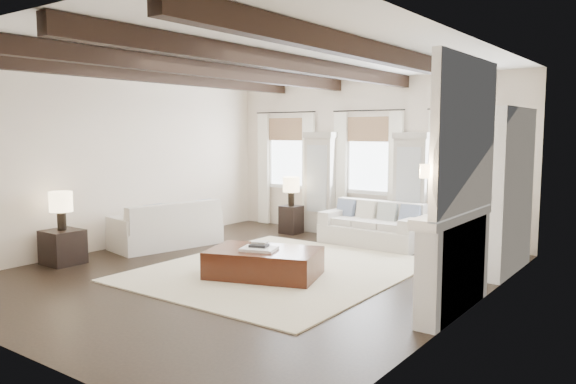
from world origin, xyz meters
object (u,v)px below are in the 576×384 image
Objects in this scene: sofa_back at (373,228)px; side_table_back at (291,220)px; sofa_left at (168,229)px; ottoman at (264,263)px; side_table_front at (63,247)px.

side_table_back is (-1.97, 0.08, -0.04)m from sofa_back.
sofa_left is 2.68m from side_table_back.
sofa_back is 3.04m from ottoman.
ottoman is (-0.22, -3.03, -0.12)m from sofa_back.
side_table_back is (1.04, 2.47, -0.05)m from sofa_left.
sofa_left reaches higher than side_table_front.
ottoman is at bearing 21.94° from side_table_front.
sofa_back is 3.48× the size of side_table_front.
side_table_front reaches higher than ottoman.
sofa_left is 2.86m from ottoman.
sofa_back is at bearing -2.20° from side_table_back.
side_table_front is (-3.37, -4.30, -0.05)m from sofa_back.
ottoman is (2.79, -0.64, -0.13)m from sofa_left.
side_table_back is (-1.75, 3.11, 0.08)m from ottoman.
side_table_back is at bearing 100.67° from ottoman.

